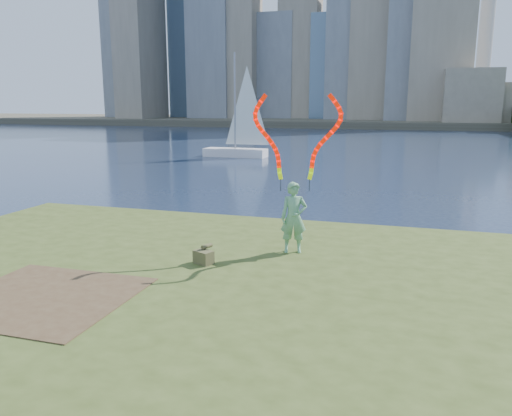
% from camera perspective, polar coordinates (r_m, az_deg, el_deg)
% --- Properties ---
extents(ground, '(320.00, 320.00, 0.00)m').
position_cam_1_polar(ground, '(12.10, -4.61, -9.32)').
color(ground, '#18253D').
rests_on(ground, ground).
extents(grassy_knoll, '(20.00, 18.00, 0.80)m').
position_cam_1_polar(grassy_knoll, '(10.03, -9.50, -11.99)').
color(grassy_knoll, '#3A4A1A').
rests_on(grassy_knoll, ground).
extents(dirt_patch, '(3.20, 3.00, 0.02)m').
position_cam_1_polar(dirt_patch, '(10.30, -23.09, -9.33)').
color(dirt_patch, '#47331E').
rests_on(dirt_patch, grassy_knoll).
extents(far_shore, '(320.00, 40.00, 1.20)m').
position_cam_1_polar(far_shore, '(105.64, 14.66, 9.52)').
color(far_shore, '#464133').
rests_on(far_shore, ground).
extents(woman_with_ribbons, '(2.03, 0.68, 4.10)m').
position_cam_1_polar(woman_with_ribbons, '(11.99, 4.40, 1.42)').
color(woman_with_ribbons, '#137E2F').
rests_on(woman_with_ribbons, grassy_knoll).
extents(canvas_bag, '(0.50, 0.56, 0.40)m').
position_cam_1_polar(canvas_bag, '(11.42, -5.99, -5.52)').
color(canvas_bag, '#4E4827').
rests_on(canvas_bag, grassy_knoll).
extents(sailboat, '(5.51, 1.77, 8.35)m').
position_cam_1_polar(sailboat, '(41.23, -2.02, 7.85)').
color(sailboat, white).
rests_on(sailboat, ground).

